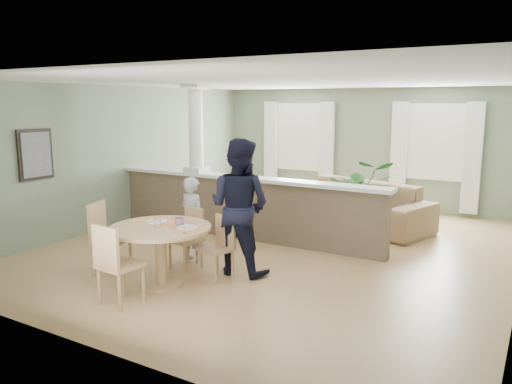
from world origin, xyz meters
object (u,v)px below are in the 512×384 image
Objects in this scene: sofa at (354,204)px; dining_table at (161,239)px; chair_near at (115,261)px; man_person at (239,207)px; chair_far_boy at (189,235)px; chair_side at (106,234)px; houseplant at (361,195)px; child_person at (193,219)px; chair_far_man at (220,244)px.

dining_table is at bearing -86.58° from sofa.
man_person reaches higher than chair_near.
dining_table is 0.69× the size of man_person.
chair_side is (-0.86, -0.78, 0.07)m from chair_far_boy.
houseplant is 0.72× the size of man_person.
sofa is 4.84m from chair_side.
sofa is 2.29× the size of child_person.
chair_far_boy is 0.46× the size of man_person.
houseplant is at bearing 72.32° from dining_table.
chair_side is at bearing -179.99° from dining_table.
chair_near is 0.76× the size of child_person.
chair_far_boy is at bearing -178.66° from chair_far_man.
chair_near is 1.89m from man_person.
chair_near is 0.52× the size of man_person.
chair_far_boy is 1.16m from chair_side.
child_person is at bearing 126.26° from chair_far_boy.
man_person reaches higher than houseplant.
houseplant reaches higher than dining_table.
sofa is at bearing 76.22° from dining_table.
chair_far_man is at bearing 68.01° from man_person.
houseplant is at bearing 90.24° from chair_far_man.
chair_far_man is 0.88m from child_person.
chair_side reaches higher than chair_far_boy.
dining_table is 1.08m from child_person.
child_person is (-1.36, -3.33, 0.21)m from sofa.
chair_near is at bearing -84.92° from sofa.
man_person is at bearing 83.01° from chair_far_man.
houseplant is 1.38× the size of chair_near.
chair_far_boy is 0.65m from chair_far_man.
chair_far_boy is 0.68× the size of child_person.
child_person reaches higher than sofa.
man_person is at bearing -80.71° from sofa.
houseplant is at bearing -47.88° from chair_side.
dining_table is 1.02m from chair_side.
chair_far_man is at bearing 53.19° from dining_table.
man_person reaches higher than chair_far_man.
child_person is at bearing -117.52° from houseplant.
chair_far_man is at bearing -85.17° from chair_side.
chair_near is at bearing -92.51° from dining_table.
child_person is (-0.25, 1.82, 0.10)m from chair_near.
chair_near is (-0.03, -0.78, -0.09)m from dining_table.
dining_table is at bearing -88.31° from chair_near.
dining_table is at bearing 117.85° from child_person.
chair_far_boy is at bearing 101.59° from dining_table.
dining_table is (-1.30, -4.08, -0.05)m from houseplant.
chair_near is at bearing 68.69° from man_person.
man_person is (0.76, 0.18, 0.47)m from chair_far_boy.
sofa is 2.94× the size of chair_side.
sofa is 1.56× the size of man_person.
chair_side is at bearing -143.19° from chair_far_man.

